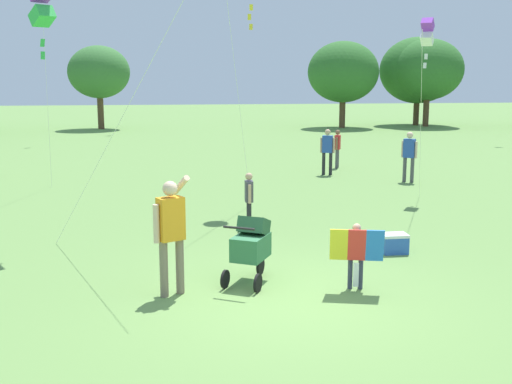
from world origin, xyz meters
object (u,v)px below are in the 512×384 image
object	(u,v)px
person_sitting_far	(249,196)
cooler_box	(394,243)
stroller	(251,244)
person_kid_running	(327,148)
person_adult_flyer	(171,227)
kite_blue_high	(427,33)
kite_adult_black	(42,5)
child_with_butterfly_kite	(356,250)
person_back_turned	(409,153)
person_couple_left	(337,146)

from	to	relation	value
person_sitting_far	cooler_box	world-z (taller)	person_sitting_far
stroller	person_kid_running	distance (m)	10.77
stroller	person_sitting_far	xyz separation A→B (m)	(0.38, 3.36, 0.08)
person_adult_flyer	kite_blue_high	distance (m)	9.73
kite_adult_black	person_kid_running	distance (m)	10.82
child_with_butterfly_kite	person_kid_running	distance (m)	10.89
person_sitting_far	cooler_box	distance (m)	3.19
stroller	kite_adult_black	world-z (taller)	kite_adult_black
child_with_butterfly_kite	person_back_turned	world-z (taller)	person_back_turned
person_back_turned	cooler_box	bearing A→B (deg)	-112.76
kite_blue_high	person_sitting_far	bearing A→B (deg)	-149.33
person_sitting_far	child_with_butterfly_kite	bearing A→B (deg)	-74.31
person_back_turned	cooler_box	xyz separation A→B (m)	(-3.03, -7.21, -0.70)
person_sitting_far	person_couple_left	world-z (taller)	person_couple_left
stroller	person_kid_running	size ratio (longest dim) A/B	0.75
person_sitting_far	person_couple_left	distance (m)	9.11
person_back_turned	cooler_box	distance (m)	7.85
kite_blue_high	person_couple_left	world-z (taller)	kite_blue_high
child_with_butterfly_kite	person_adult_flyer	world-z (taller)	person_adult_flyer
person_adult_flyer	person_back_turned	distance (m)	11.27
person_adult_flyer	person_kid_running	world-z (taller)	person_adult_flyer
stroller	person_kid_running	bearing A→B (deg)	69.90
kite_adult_black	person_back_turned	xyz separation A→B (m)	(9.11, 5.78, -3.46)
person_adult_flyer	cooler_box	size ratio (longest dim) A/B	3.88
kite_blue_high	person_kid_running	size ratio (longest dim) A/B	3.12
child_with_butterfly_kite	person_couple_left	size ratio (longest dim) A/B	0.76
cooler_box	kite_blue_high	bearing A→B (deg)	63.49
stroller	kite_blue_high	bearing A→B (deg)	50.10
child_with_butterfly_kite	person_couple_left	distance (m)	12.44
kite_adult_black	child_with_butterfly_kite	bearing A→B (deg)	-33.80
child_with_butterfly_kite	stroller	xyz separation A→B (m)	(-1.48, 0.55, -0.01)
person_couple_left	person_kid_running	size ratio (longest dim) A/B	0.90
child_with_butterfly_kite	person_back_turned	size ratio (longest dim) A/B	0.67
stroller	person_sitting_far	size ratio (longest dim) A/B	0.93
child_with_butterfly_kite	person_kid_running	xyz separation A→B (m)	(2.22, 10.66, 0.24)
person_adult_flyer	person_sitting_far	bearing A→B (deg)	67.27
child_with_butterfly_kite	cooler_box	world-z (taller)	child_with_butterfly_kite
person_couple_left	kite_blue_high	bearing A→B (deg)	-81.50
kite_blue_high	person_sitting_far	xyz separation A→B (m)	(-4.82, -2.86, -3.46)
stroller	person_sitting_far	bearing A→B (deg)	83.59
stroller	cooler_box	world-z (taller)	stroller
kite_adult_black	cooler_box	world-z (taller)	kite_adult_black
person_sitting_far	person_back_turned	size ratio (longest dim) A/B	0.79
person_adult_flyer	cooler_box	xyz separation A→B (m)	(3.92, 1.66, -0.83)
kite_adult_black	person_kid_running	xyz separation A→B (m)	(7.06, 7.43, -3.48)
person_sitting_far	person_couple_left	size ratio (longest dim) A/B	0.90
person_sitting_far	cooler_box	size ratio (longest dim) A/B	2.61
person_sitting_far	person_back_turned	xyz separation A→B (m)	(5.37, 5.11, 0.19)
kite_blue_high	person_kid_running	bearing A→B (deg)	111.07
person_kid_running	cooler_box	size ratio (longest dim) A/B	3.23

